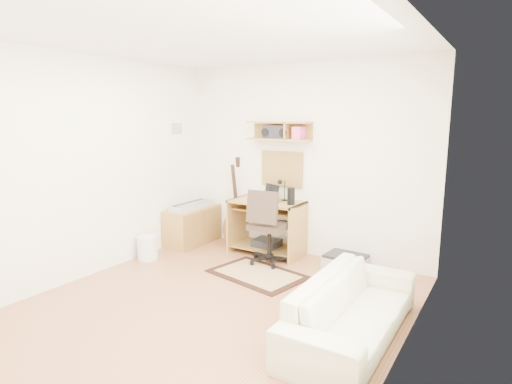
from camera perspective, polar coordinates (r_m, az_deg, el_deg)
The scene contains 22 objects.
floor at distance 4.44m, azimuth -5.70°, elevation -15.18°, with size 3.60×4.00×0.01m, color #AB7047.
ceiling at distance 4.07m, azimuth -6.39°, elevation 20.20°, with size 3.60×4.00×0.01m, color white.
back_wall at distance 5.76m, azimuth 6.30°, elevation 4.24°, with size 3.60×0.01×2.60m, color white.
left_wall at distance 5.35m, azimuth -21.54°, elevation 3.12°, with size 0.01×4.00×2.60m, color white.
right_wall at distance 3.29m, azimuth 19.72°, elevation -0.82°, with size 0.01×4.00×2.60m, color white.
wall_shelf at distance 5.75m, azimuth 3.09°, elevation 8.28°, with size 0.90×0.25×0.26m, color #B78640.
cork_board at distance 5.89m, azimuth 3.53°, elevation 3.14°, with size 0.64×0.03×0.49m, color tan.
wall_photo at distance 6.31m, azimuth -10.67°, elevation 8.47°, with size 0.02×0.20×0.15m, color #4C8CBF.
desk at distance 5.86m, azimuth 1.47°, elevation -4.79°, with size 1.00×0.55×0.75m, color #B78640, non-canonical shape.
laptop at distance 5.74m, azimuth 1.32°, elevation -0.12°, with size 0.30×0.30×0.23m, color silver, non-canonical shape.
speaker at distance 5.53m, azimuth 4.78°, elevation -0.57°, with size 0.10×0.10×0.22m, color black.
desk_lamp at distance 5.78m, azimuth 3.91°, elevation 0.26°, with size 0.10×0.10×0.29m, color black, non-canonical shape.
pencil_cup at distance 5.71m, azimuth 4.66°, elevation -0.89°, with size 0.07×0.07×0.09m, color #315693.
boombox at distance 5.76m, azimuth 2.86°, elevation 8.08°, with size 0.37×0.17×0.19m, color black.
rug at distance 5.20m, azimuth 0.19°, elevation -11.05°, with size 1.12×0.75×0.01m, color beige.
task_chair at distance 5.45m, azimuth 1.85°, elevation -4.60°, with size 0.51×0.51×1.00m, color #35281F, non-canonical shape.
cabinet at distance 6.42m, azimuth -8.56°, elevation -4.50°, with size 0.40×0.90×0.55m, color #B78640.
music_keyboard at distance 6.35m, azimuth -8.64°, elevation -1.80°, with size 0.24×0.77×0.07m, color #B2B5BA.
guitar at distance 6.26m, azimuth -3.12°, elevation -1.22°, with size 0.35×0.22×1.31m, color #9C5630, non-canonical shape.
waste_basket at distance 5.86m, azimuth -14.49°, elevation -7.34°, with size 0.27×0.27×0.32m, color white.
printer at distance 5.44m, azimuth 12.07°, elevation -9.46°, with size 0.50×0.39×0.19m, color #A5A8AA.
sofa at distance 3.83m, azimuth 12.97°, elevation -13.89°, with size 1.78×0.52×0.70m, color beige.
Camera 1 is at (2.46, -3.17, 1.90)m, focal length 29.51 mm.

